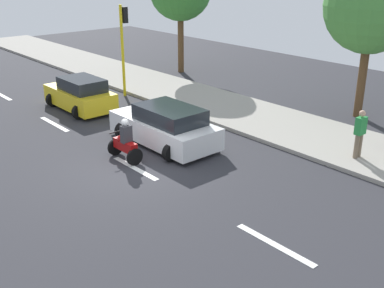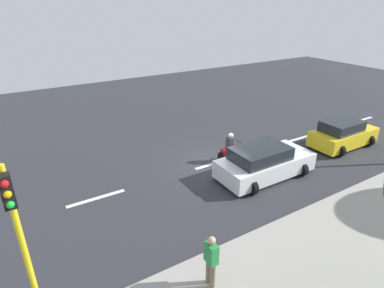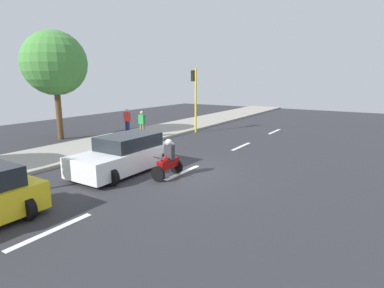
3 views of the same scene
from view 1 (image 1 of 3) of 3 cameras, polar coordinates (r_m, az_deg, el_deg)
ground_plane at (r=15.99m, az=-6.83°, el=-3.11°), size 40.00×60.00×0.10m
sidewalk at (r=20.39m, az=9.57°, el=2.61°), size 4.00×60.00×0.15m
lane_stripe_north at (r=12.05m, az=9.93°, el=-11.83°), size 0.20×2.40×0.01m
lane_stripe_mid at (r=15.97m, az=-6.84°, el=-2.92°), size 0.20×2.40×0.01m
lane_stripe_south at (r=20.90m, az=-16.22°, el=2.31°), size 0.20×2.40×0.01m
lane_stripe_far_south at (r=26.28m, az=-21.93°, el=5.46°), size 0.20×2.40×0.01m
car_white at (r=17.72m, az=-3.23°, el=2.17°), size 2.37×4.53×1.52m
car_yellow_cab at (r=22.47m, az=-13.28°, el=5.79°), size 2.15×3.87×1.52m
motorcycle at (r=16.42m, az=-8.08°, el=0.13°), size 0.60×1.30×1.53m
pedestrian_by_tree at (r=17.01m, az=19.54°, el=1.32°), size 0.40×0.24×1.69m
traffic_light_corner at (r=24.02m, az=-8.24°, el=12.56°), size 0.49×0.24×4.50m
street_tree_center at (r=21.44m, az=20.80°, el=15.22°), size 3.91×3.91×6.70m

